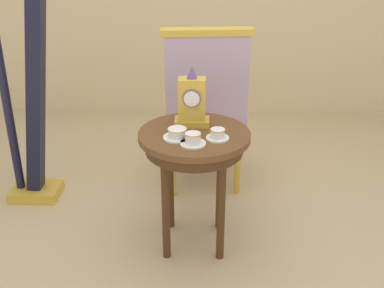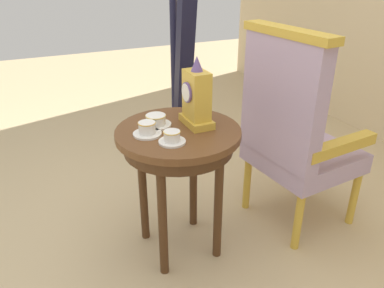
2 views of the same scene
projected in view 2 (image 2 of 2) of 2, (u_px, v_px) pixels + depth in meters
name	position (u px, v px, depth m)	size (l,w,h in m)	color
ground_plane	(169.00, 253.00, 2.07)	(10.00, 10.00, 0.00)	tan
side_table	(178.00, 147.00, 1.86)	(0.60, 0.60, 0.70)	brown
teacup_left	(157.00, 121.00, 1.85)	(0.15, 0.15, 0.06)	white
teacup_right	(147.00, 129.00, 1.76)	(0.13, 0.13, 0.06)	white
teacup_center	(171.00, 138.00, 1.68)	(0.12, 0.12, 0.06)	white
mantel_clock	(196.00, 98.00, 1.82)	(0.19, 0.11, 0.34)	gold
armchair	(294.00, 130.00, 2.08)	(0.59, 0.58, 1.14)	#B299B7
harp	(181.00, 68.00, 2.88)	(0.40, 0.24, 1.71)	gold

